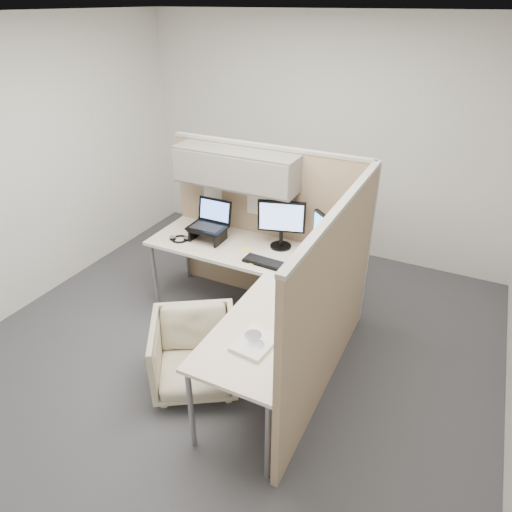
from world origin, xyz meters
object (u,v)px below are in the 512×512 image
at_px(monitor_left, 281,221).
at_px(keyboard, 267,263).
at_px(desk, 252,280).
at_px(office_chair, 195,351).

height_order(monitor_left, keyboard, monitor_left).
bearing_deg(keyboard, desk, -95.91).
bearing_deg(office_chair, keyboard, 43.57).
xyz_separation_m(monitor_left, keyboard, (0.02, -0.35, -0.26)).
bearing_deg(desk, office_chair, -105.86).
bearing_deg(desk, monitor_left, 88.77).
bearing_deg(monitor_left, office_chair, -115.16).
distance_m(office_chair, monitor_left, 1.41).
height_order(desk, office_chair, desk).
relative_size(desk, monitor_left, 4.29).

